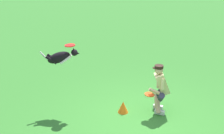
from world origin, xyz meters
name	(u,v)px	position (x,y,z in m)	size (l,w,h in m)	color
ground_plane	(141,120)	(0.00, 0.00, 0.00)	(60.00, 60.00, 0.00)	#357E2D
person	(160,87)	(-0.28, -0.62, 0.70)	(0.52, 0.70, 1.29)	silver
dog	(61,57)	(2.14, 0.18, 1.43)	(0.97, 0.50, 0.46)	black
frisbee_flying	(70,45)	(1.90, 0.10, 1.76)	(0.26, 0.26, 0.02)	red
frisbee_held	(149,94)	(-0.10, -0.28, 0.61)	(0.25, 0.25, 0.02)	#E84D17
training_cone	(123,107)	(0.57, -0.20, 0.15)	(0.28, 0.28, 0.31)	orange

